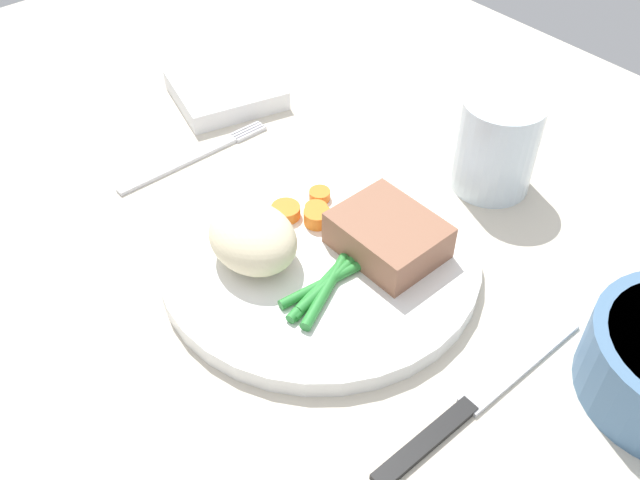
{
  "coord_description": "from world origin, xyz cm",
  "views": [
    {
      "loc": [
        33.3,
        -27.98,
        43.79
      ],
      "look_at": [
        2.59,
        -1.87,
        4.6
      ],
      "focal_mm": 39.09,
      "sensor_mm": 36.0,
      "label": 1
    }
  ],
  "objects_px": {
    "water_glass": "(495,151)",
    "dinner_plate": "(320,256)",
    "knife": "(478,398)",
    "napkin": "(226,90)",
    "meat_portion": "(388,235)",
    "fork": "(194,157)"
  },
  "relations": [
    {
      "from": "meat_portion",
      "to": "napkin",
      "type": "xyz_separation_m",
      "value": [
        -0.29,
        0.04,
        -0.02
      ]
    },
    {
      "from": "water_glass",
      "to": "dinner_plate",
      "type": "bearing_deg",
      "value": -97.2
    },
    {
      "from": "meat_portion",
      "to": "napkin",
      "type": "height_order",
      "value": "meat_portion"
    },
    {
      "from": "meat_portion",
      "to": "knife",
      "type": "distance_m",
      "value": 0.15
    },
    {
      "from": "napkin",
      "to": "meat_portion",
      "type": "bearing_deg",
      "value": -8.27
    },
    {
      "from": "dinner_plate",
      "to": "knife",
      "type": "height_order",
      "value": "dinner_plate"
    },
    {
      "from": "fork",
      "to": "napkin",
      "type": "distance_m",
      "value": 0.11
    },
    {
      "from": "dinner_plate",
      "to": "meat_portion",
      "type": "xyz_separation_m",
      "value": [
        0.04,
        0.04,
        0.02
      ]
    },
    {
      "from": "dinner_plate",
      "to": "napkin",
      "type": "distance_m",
      "value": 0.27
    },
    {
      "from": "dinner_plate",
      "to": "fork",
      "type": "bearing_deg",
      "value": -179.21
    },
    {
      "from": "water_glass",
      "to": "fork",
      "type": "bearing_deg",
      "value": -137.98
    },
    {
      "from": "knife",
      "to": "napkin",
      "type": "relative_size",
      "value": 1.92
    },
    {
      "from": "knife",
      "to": "meat_portion",
      "type": "bearing_deg",
      "value": 166.15
    },
    {
      "from": "water_glass",
      "to": "napkin",
      "type": "relative_size",
      "value": 0.84
    },
    {
      "from": "knife",
      "to": "fork",
      "type": "bearing_deg",
      "value": -175.99
    },
    {
      "from": "water_glass",
      "to": "meat_portion",
      "type": "bearing_deg",
      "value": -85.38
    },
    {
      "from": "dinner_plate",
      "to": "napkin",
      "type": "height_order",
      "value": "napkin"
    },
    {
      "from": "dinner_plate",
      "to": "meat_portion",
      "type": "relative_size",
      "value": 3.14
    },
    {
      "from": "water_glass",
      "to": "napkin",
      "type": "height_order",
      "value": "water_glass"
    },
    {
      "from": "fork",
      "to": "knife",
      "type": "height_order",
      "value": "knife"
    },
    {
      "from": "dinner_plate",
      "to": "meat_portion",
      "type": "distance_m",
      "value": 0.06
    },
    {
      "from": "water_glass",
      "to": "napkin",
      "type": "bearing_deg",
      "value": -159.62
    }
  ]
}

